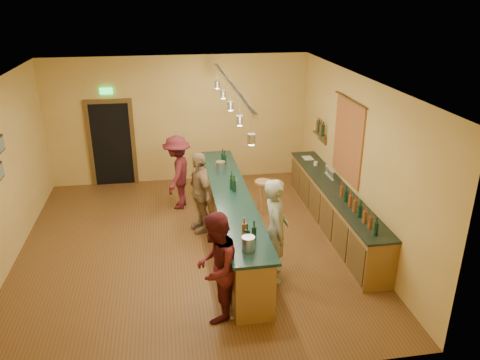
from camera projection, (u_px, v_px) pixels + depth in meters
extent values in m
plane|color=brown|center=(191.00, 245.00, 9.18)|extent=(7.00, 7.00, 0.00)
cube|color=silver|center=(183.00, 81.00, 7.96)|extent=(6.50, 7.00, 0.02)
cube|color=gold|center=(179.00, 120.00, 11.77)|extent=(6.50, 0.02, 3.20)
cube|color=gold|center=(205.00, 276.00, 5.37)|extent=(6.50, 0.02, 3.20)
cube|color=gold|center=(355.00, 159.00, 9.06)|extent=(0.02, 7.00, 3.20)
cube|color=black|center=(112.00, 145.00, 11.70)|extent=(0.95, 0.06, 2.10)
cube|color=#463115|center=(90.00, 146.00, 11.60)|extent=(0.10, 0.08, 2.10)
cube|color=#463115|center=(133.00, 144.00, 11.76)|extent=(0.10, 0.08, 2.10)
cube|color=#463115|center=(107.00, 101.00, 11.27)|extent=(1.15, 0.08, 0.10)
cube|color=#19E54C|center=(106.00, 91.00, 11.16)|extent=(0.30, 0.04, 0.15)
cube|color=#A53921|center=(348.00, 141.00, 9.33)|extent=(0.03, 1.40, 1.60)
cube|color=#463115|center=(320.00, 134.00, 10.80)|extent=(0.16, 0.55, 0.03)
cube|color=#463115|center=(322.00, 138.00, 10.85)|extent=(0.03, 0.55, 0.18)
cube|color=brown|center=(334.00, 209.00, 9.64)|extent=(0.55, 4.50, 0.90)
cube|color=black|center=(335.00, 188.00, 9.46)|extent=(0.60, 4.55, 0.04)
cylinder|color=silver|center=(316.00, 163.00, 10.62)|extent=(0.09, 0.09, 0.09)
cube|color=silver|center=(308.00, 158.00, 11.09)|extent=(0.22, 0.30, 0.01)
cube|color=brown|center=(231.00, 219.00, 9.11)|extent=(0.60, 5.00, 1.00)
cube|color=black|center=(231.00, 195.00, 8.91)|extent=(0.70, 5.10, 0.05)
cylinder|color=silver|center=(213.00, 237.00, 9.19)|extent=(0.05, 5.00, 0.05)
cylinder|color=silver|center=(248.00, 244.00, 6.93)|extent=(0.20, 0.20, 0.22)
cylinder|color=silver|center=(221.00, 166.00, 9.95)|extent=(0.20, 0.20, 0.22)
cube|color=silver|center=(230.00, 84.00, 8.11)|extent=(0.06, 4.60, 0.05)
cylinder|color=silver|center=(252.00, 125.00, 6.35)|extent=(0.01, 0.01, 0.35)
cylinder|color=#A5A5AD|center=(251.00, 139.00, 6.43)|extent=(0.11, 0.11, 0.14)
cylinder|color=#FFEABF|center=(251.00, 144.00, 6.46)|extent=(0.08, 0.08, 0.02)
cylinder|color=silver|center=(240.00, 108.00, 7.27)|extent=(0.01, 0.01, 0.35)
cylinder|color=#A5A5AD|center=(240.00, 120.00, 7.34)|extent=(0.11, 0.11, 0.14)
cylinder|color=#FFEABF|center=(240.00, 125.00, 7.37)|extent=(0.08, 0.08, 0.02)
cylinder|color=silver|center=(230.00, 94.00, 8.18)|extent=(0.01, 0.01, 0.35)
cylinder|color=#A5A5AD|center=(231.00, 106.00, 8.26)|extent=(0.11, 0.11, 0.14)
cylinder|color=#FFEABF|center=(231.00, 110.00, 8.29)|extent=(0.08, 0.08, 0.02)
cylinder|color=silver|center=(223.00, 84.00, 9.09)|extent=(0.01, 0.01, 0.35)
cylinder|color=#A5A5AD|center=(223.00, 94.00, 9.17)|extent=(0.11, 0.11, 0.14)
cylinder|color=#FFEABF|center=(223.00, 98.00, 9.20)|extent=(0.08, 0.08, 0.02)
cylinder|color=silver|center=(217.00, 75.00, 10.01)|extent=(0.01, 0.01, 0.35)
cylinder|color=#A5A5AD|center=(217.00, 85.00, 10.08)|extent=(0.11, 0.11, 0.14)
cylinder|color=#FFEABF|center=(217.00, 88.00, 10.11)|extent=(0.08, 0.08, 0.02)
imported|color=gray|center=(276.00, 230.00, 7.83)|extent=(0.50, 0.71, 1.84)
imported|color=#59191E|center=(216.00, 267.00, 6.88)|extent=(0.91, 1.02, 1.73)
imported|color=#997A51|center=(200.00, 192.00, 9.46)|extent=(0.67, 1.07, 1.69)
imported|color=#59191E|center=(178.00, 172.00, 10.49)|extent=(0.91, 1.23, 1.69)
cylinder|color=#AB874D|center=(263.00, 182.00, 10.26)|extent=(0.37, 0.37, 0.04)
cylinder|color=#AB874D|center=(269.00, 197.00, 10.43)|extent=(0.04, 0.04, 0.71)
cylinder|color=#AB874D|center=(259.00, 196.00, 10.51)|extent=(0.04, 0.04, 0.71)
cylinder|color=#AB874D|center=(261.00, 200.00, 10.28)|extent=(0.04, 0.04, 0.71)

